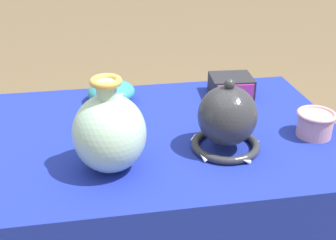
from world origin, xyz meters
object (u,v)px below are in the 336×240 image
vase_tall_bulbous (109,132)px  cup_wide_rose (315,123)px  vase_dome_bell (227,120)px  mosaic_tile_box (231,86)px  bowl_shallow_teal (111,92)px

vase_tall_bulbous → cup_wide_rose: bearing=7.2°
vase_dome_bell → mosaic_tile_box: 0.39m
bowl_shallow_teal → cup_wide_rose: bearing=-30.6°
vase_dome_bell → mosaic_tile_box: size_ratio=1.35×
vase_tall_bulbous → vase_dome_bell: (0.32, 0.05, -0.02)m
mosaic_tile_box → cup_wide_rose: (0.15, -0.34, 0.01)m
vase_dome_bell → cup_wide_rose: bearing=5.7°
mosaic_tile_box → vase_tall_bulbous: bearing=-133.4°
vase_tall_bulbous → vase_dome_bell: bearing=8.6°
vase_tall_bulbous → cup_wide_rose: 0.61m
vase_dome_bell → cup_wide_rose: vase_dome_bell is taller
cup_wide_rose → vase_tall_bulbous: bearing=-172.8°
mosaic_tile_box → vase_dome_bell: bearing=-105.4°
vase_dome_bell → vase_tall_bulbous: bearing=-171.4°
vase_dome_bell → mosaic_tile_box: bearing=70.6°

